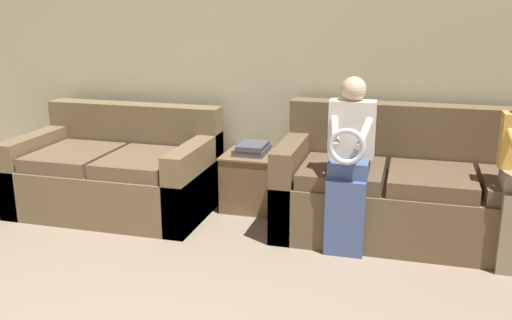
{
  "coord_description": "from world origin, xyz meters",
  "views": [
    {
      "loc": [
        1.18,
        -1.35,
        1.68
      ],
      "look_at": [
        0.28,
        1.94,
        0.72
      ],
      "focal_mm": 40.0,
      "sensor_mm": 36.0,
      "label": 1
    }
  ],
  "objects_px": {
    "book_stack": "(252,149)",
    "side_shelf": "(252,180)",
    "couch_side": "(118,174)",
    "couch_main": "(429,193)",
    "child_left_seated": "(349,158)"
  },
  "relations": [
    {
      "from": "couch_side",
      "to": "side_shelf",
      "type": "bearing_deg",
      "value": 16.14
    },
    {
      "from": "couch_side",
      "to": "book_stack",
      "type": "distance_m",
      "value": 1.13
    },
    {
      "from": "couch_side",
      "to": "book_stack",
      "type": "xyz_separation_m",
      "value": [
        1.06,
        0.31,
        0.21
      ]
    },
    {
      "from": "couch_side",
      "to": "side_shelf",
      "type": "xyz_separation_m",
      "value": [
        1.06,
        0.31,
        -0.06
      ]
    },
    {
      "from": "child_left_seated",
      "to": "book_stack",
      "type": "bearing_deg",
      "value": 144.55
    },
    {
      "from": "couch_main",
      "to": "side_shelf",
      "type": "xyz_separation_m",
      "value": [
        -1.4,
        0.23,
        -0.09
      ]
    },
    {
      "from": "couch_main",
      "to": "child_left_seated",
      "type": "relative_size",
      "value": 1.83
    },
    {
      "from": "side_shelf",
      "to": "book_stack",
      "type": "bearing_deg",
      "value": 106.67
    },
    {
      "from": "couch_main",
      "to": "child_left_seated",
      "type": "bearing_deg",
      "value": -145.84
    },
    {
      "from": "couch_side",
      "to": "side_shelf",
      "type": "relative_size",
      "value": 3.32
    },
    {
      "from": "couch_side",
      "to": "book_stack",
      "type": "height_order",
      "value": "couch_side"
    },
    {
      "from": "book_stack",
      "to": "side_shelf",
      "type": "bearing_deg",
      "value": -73.33
    },
    {
      "from": "side_shelf",
      "to": "book_stack",
      "type": "height_order",
      "value": "book_stack"
    },
    {
      "from": "couch_side",
      "to": "child_left_seated",
      "type": "bearing_deg",
      "value": -8.72
    },
    {
      "from": "couch_side",
      "to": "book_stack",
      "type": "relative_size",
      "value": 4.83
    }
  ]
}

